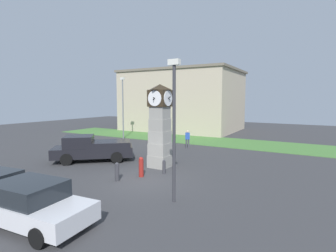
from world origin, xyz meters
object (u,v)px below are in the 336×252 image
object	(u,v)px
bollard_mid_row	(141,167)
street_lamp_near_road	(123,104)
street_lamp_far_side	(174,121)
car_by_building	(33,204)
clock_tower	(160,126)
pickup_truck	(93,148)
pedestrian_near_bench	(187,138)
bollard_near_tower	(164,167)
bollard_far_row	(117,172)

from	to	relation	value
bollard_mid_row	street_lamp_near_road	size ratio (longest dim) A/B	0.17
street_lamp_far_side	car_by_building	bearing A→B (deg)	-126.50
clock_tower	pickup_truck	world-z (taller)	clock_tower
pedestrian_near_bench	bollard_near_tower	bearing A→B (deg)	-73.21
street_lamp_far_side	bollard_near_tower	bearing A→B (deg)	127.00
clock_tower	pickup_truck	size ratio (longest dim) A/B	0.97
pickup_truck	bollard_far_row	bearing A→B (deg)	-29.96
car_by_building	pickup_truck	distance (m)	9.73
bollard_mid_row	pedestrian_near_bench	distance (m)	9.50
pickup_truck	street_lamp_near_road	bearing A→B (deg)	118.46
pedestrian_near_bench	street_lamp_near_road	distance (m)	9.42
pedestrian_near_bench	car_by_building	bearing A→B (deg)	-83.40
bollard_mid_row	clock_tower	bearing A→B (deg)	95.81
pedestrian_near_bench	bollard_far_row	bearing A→B (deg)	-84.73
street_lamp_far_side	pedestrian_near_bench	bearing A→B (deg)	113.59
bollard_far_row	pickup_truck	distance (m)	5.38
clock_tower	pickup_truck	bearing A→B (deg)	-168.41
bollard_near_tower	bollard_mid_row	world-z (taller)	bollard_mid_row
street_lamp_near_road	bollard_far_row	bearing A→B (deg)	-51.17
bollard_near_tower	car_by_building	world-z (taller)	car_by_building
pickup_truck	pedestrian_near_bench	size ratio (longest dim) A/B	3.42
car_by_building	pickup_truck	bearing A→B (deg)	124.52
bollard_mid_row	pedestrian_near_bench	size ratio (longest dim) A/B	0.71
clock_tower	street_lamp_near_road	size ratio (longest dim) A/B	0.79
bollard_mid_row	street_lamp_near_road	bearing A→B (deg)	133.92
car_by_building	street_lamp_near_road	world-z (taller)	street_lamp_near_road
pickup_truck	clock_tower	bearing A→B (deg)	11.59
pedestrian_near_bench	street_lamp_far_side	size ratio (longest dim) A/B	0.27
bollard_far_row	pedestrian_near_bench	bearing A→B (deg)	95.27
bollard_far_row	car_by_building	size ratio (longest dim) A/B	0.24
car_by_building	street_lamp_far_side	bearing A→B (deg)	53.50
bollard_mid_row	bollard_far_row	distance (m)	1.46
clock_tower	bollard_near_tower	distance (m)	2.77
clock_tower	car_by_building	world-z (taller)	clock_tower
street_lamp_near_road	street_lamp_far_side	distance (m)	19.11
bollard_near_tower	car_by_building	distance (m)	7.86
bollard_near_tower	pickup_truck	size ratio (longest dim) A/B	0.15
pickup_truck	bollard_near_tower	bearing A→B (deg)	-1.72
bollard_near_tower	street_lamp_near_road	distance (m)	15.24
bollard_far_row	clock_tower	bearing A→B (deg)	83.41
street_lamp_near_road	clock_tower	bearing A→B (deg)	-39.56
bollard_near_tower	bollard_mid_row	size ratio (longest dim) A/B	0.74
street_lamp_near_road	bollard_mid_row	bearing A→B (deg)	-46.08
pickup_truck	street_lamp_far_side	xyz separation A→B (m)	(8.74, -3.66, 2.60)
street_lamp_near_road	bollard_near_tower	bearing A→B (deg)	-40.63
clock_tower	bollard_far_row	world-z (taller)	clock_tower
street_lamp_near_road	pedestrian_near_bench	bearing A→B (deg)	-9.71
bollard_mid_row	bollard_far_row	size ratio (longest dim) A/B	1.12
bollard_far_row	car_by_building	distance (m)	5.42
bollard_mid_row	pedestrian_near_bench	xyz separation A→B (m)	(-1.66, 9.35, 0.34)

